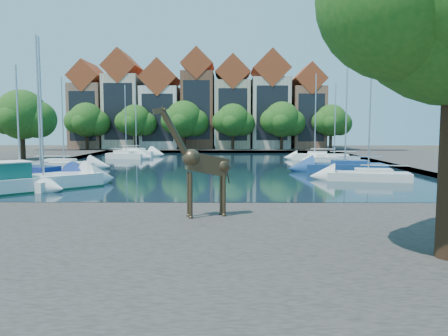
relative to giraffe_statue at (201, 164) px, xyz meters
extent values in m
plane|color=#38332B|center=(-0.15, 3.42, -2.69)|extent=(160.00, 160.00, 0.00)
cube|color=black|center=(-0.15, 27.42, -2.65)|extent=(38.00, 50.00, 0.08)
cube|color=#453F3C|center=(-0.15, -3.58, -2.44)|extent=(50.00, 14.00, 0.50)
cube|color=#453F3C|center=(-0.15, 59.42, -2.44)|extent=(60.00, 16.00, 0.50)
cube|color=#845C48|center=(-23.15, 59.42, 3.31)|extent=(5.39, 9.00, 11.00)
cube|color=brown|center=(-23.15, 59.42, 10.02)|extent=(5.44, 9.18, 5.44)
cube|color=black|center=(-23.15, 54.94, 3.31)|extent=(4.40, 0.05, 8.25)
cube|color=beige|center=(-17.15, 59.42, 4.06)|extent=(5.88, 9.00, 12.50)
cube|color=brown|center=(-17.15, 59.42, 11.63)|extent=(5.94, 9.18, 5.94)
cube|color=black|center=(-17.15, 54.94, 4.06)|extent=(4.80, 0.05, 9.38)
cube|color=silver|center=(-10.65, 59.42, 3.06)|extent=(6.37, 9.00, 10.50)
cube|color=brown|center=(-10.65, 59.42, 9.74)|extent=(6.43, 9.18, 6.43)
cube|color=black|center=(-10.65, 54.94, 3.06)|extent=(5.20, 0.05, 7.88)
cube|color=brown|center=(-4.15, 59.42, 4.31)|extent=(5.39, 9.00, 13.00)
cube|color=brown|center=(-4.15, 59.42, 12.02)|extent=(5.44, 9.18, 5.44)
cube|color=black|center=(-4.15, 54.94, 4.31)|extent=(4.40, 0.05, 9.75)
cube|color=tan|center=(1.85, 59.42, 3.56)|extent=(5.88, 9.00, 11.50)
cube|color=brown|center=(1.85, 59.42, 10.63)|extent=(5.94, 9.18, 5.94)
cube|color=black|center=(1.85, 54.94, 3.56)|extent=(4.80, 0.05, 8.62)
cube|color=beige|center=(8.35, 59.42, 3.81)|extent=(6.37, 9.00, 12.00)
cube|color=brown|center=(8.35, 59.42, 11.24)|extent=(6.43, 9.18, 6.43)
cube|color=black|center=(8.35, 54.94, 3.81)|extent=(5.20, 0.05, 9.00)
cube|color=brown|center=(14.85, 59.42, 3.06)|extent=(5.39, 9.00, 10.50)
cube|color=brown|center=(14.85, 59.42, 9.52)|extent=(5.44, 9.18, 5.44)
cube|color=black|center=(14.85, 54.94, 3.06)|extent=(4.40, 0.05, 7.88)
cylinder|color=#332114|center=(-22.15, 53.92, -0.59)|extent=(0.50, 0.50, 3.20)
sphere|color=#184213|center=(-22.15, 53.92, 2.69)|extent=(5.60, 5.60, 5.60)
sphere|color=#184213|center=(-20.47, 54.22, 2.13)|extent=(4.20, 4.20, 4.20)
sphere|color=#184213|center=(-23.69, 53.52, 2.41)|extent=(3.92, 3.92, 3.92)
cylinder|color=#332114|center=(-14.15, 53.92, -0.59)|extent=(0.50, 0.50, 3.20)
sphere|color=#184213|center=(-14.15, 53.92, 2.57)|extent=(5.20, 5.20, 5.20)
sphere|color=#184213|center=(-12.59, 54.22, 2.05)|extent=(3.90, 3.90, 3.90)
sphere|color=#184213|center=(-15.58, 53.52, 2.31)|extent=(3.64, 3.64, 3.64)
cylinder|color=#332114|center=(-6.15, 53.92, -0.59)|extent=(0.50, 0.50, 3.20)
sphere|color=#184213|center=(-6.15, 53.92, 2.81)|extent=(6.00, 6.00, 6.00)
sphere|color=#184213|center=(-4.35, 54.22, 2.21)|extent=(4.50, 4.50, 4.50)
sphere|color=#184213|center=(-7.80, 53.52, 2.51)|extent=(4.20, 4.20, 4.20)
cylinder|color=#332114|center=(1.85, 53.92, -0.59)|extent=(0.50, 0.50, 3.20)
sphere|color=#184213|center=(1.85, 53.92, 2.63)|extent=(5.40, 5.40, 5.40)
sphere|color=#184213|center=(3.47, 54.22, 2.09)|extent=(4.05, 4.05, 4.05)
sphere|color=#184213|center=(0.36, 53.52, 2.36)|extent=(3.78, 3.78, 3.78)
cylinder|color=#332114|center=(9.85, 53.92, -0.59)|extent=(0.50, 0.50, 3.20)
sphere|color=#184213|center=(9.85, 53.92, 2.75)|extent=(5.80, 5.80, 5.80)
sphere|color=#184213|center=(11.59, 54.22, 2.17)|extent=(4.35, 4.35, 4.35)
sphere|color=#184213|center=(8.25, 53.52, 2.46)|extent=(4.06, 4.06, 4.06)
cylinder|color=#332114|center=(17.85, 53.92, -0.59)|extent=(0.50, 0.50, 3.20)
sphere|color=#184213|center=(17.85, 53.92, 2.57)|extent=(5.20, 5.20, 5.20)
sphere|color=#184213|center=(19.41, 54.22, 2.05)|extent=(3.90, 3.90, 3.90)
sphere|color=#184213|center=(16.42, 53.52, 2.31)|extent=(3.64, 3.64, 3.64)
cylinder|color=#332114|center=(-22.15, 31.42, -0.49)|extent=(0.54, 0.54, 3.40)
sphere|color=#184213|center=(-22.15, 31.42, 2.89)|extent=(5.60, 5.60, 5.60)
sphere|color=#184213|center=(-20.47, 31.72, 2.33)|extent=(4.20, 4.20, 4.20)
sphere|color=#184213|center=(-23.69, 31.02, 2.61)|extent=(3.92, 3.92, 3.92)
cylinder|color=#3D301E|center=(-0.41, -0.35, -1.26)|extent=(0.14, 0.14, 1.85)
cylinder|color=#3D301E|center=(-0.54, 0.02, -1.26)|extent=(0.14, 0.14, 1.85)
cylinder|color=#3D301E|center=(0.92, 0.11, -1.26)|extent=(0.14, 0.14, 1.85)
cylinder|color=#3D301E|center=(0.80, 0.48, -1.26)|extent=(0.14, 0.14, 1.85)
cube|color=#3D301E|center=(0.23, 0.08, -0.03)|extent=(1.86, 1.04, 1.08)
cylinder|color=#3D301E|center=(-1.01, -0.35, 1.18)|extent=(1.21, 0.64, 1.92)
cube|color=#3D301E|center=(-1.61, -0.55, 2.12)|extent=(0.54, 0.32, 0.29)
cube|color=white|center=(-11.87, 9.97, -2.02)|extent=(8.60, 8.51, 1.17)
cylinder|color=#B2B2B7|center=(-11.08, 10.74, 2.77)|extent=(0.14, 0.14, 8.97)
cube|color=silver|center=(-12.39, 10.26, -2.18)|extent=(4.92, 2.99, 0.85)
cube|color=silver|center=(-12.39, 10.26, -1.90)|extent=(2.28, 1.71, 0.47)
cylinder|color=#B2B2B7|center=(-12.39, 10.26, 1.74)|extent=(0.11, 0.11, 7.37)
cube|color=navy|center=(-13.12, 15.09, -2.10)|extent=(7.86, 5.25, 1.02)
cube|color=navy|center=(-13.12, 15.09, -1.76)|extent=(3.70, 2.93, 0.56)
cylinder|color=#B2B2B7|center=(-13.12, 15.09, 3.23)|extent=(0.14, 0.14, 10.09)
cube|color=silver|center=(-15.15, 25.14, -2.18)|extent=(6.53, 2.53, 0.86)
cube|color=silver|center=(-15.15, 25.14, -1.89)|extent=(2.88, 1.70, 0.48)
cylinder|color=#B2B2B7|center=(-15.15, 25.14, 2.21)|extent=(0.12, 0.12, 8.30)
cube|color=silver|center=(-12.15, 38.74, -2.15)|extent=(5.53, 3.41, 0.91)
cube|color=silver|center=(-12.15, 38.74, -1.85)|extent=(2.57, 1.94, 0.51)
cylinder|color=#B2B2B7|center=(-12.15, 38.74, 2.48)|extent=(0.12, 0.12, 8.75)
cube|color=white|center=(-12.15, 44.98, -2.12)|extent=(6.87, 4.71, 0.98)
cube|color=white|center=(-12.15, 44.98, -1.79)|extent=(3.25, 2.61, 0.55)
cylinder|color=#B2B2B7|center=(-12.15, 44.98, 3.08)|extent=(0.13, 0.13, 9.84)
cube|color=silver|center=(11.85, 15.73, -2.20)|extent=(6.46, 3.38, 0.82)
cube|color=silver|center=(11.85, 15.73, -1.92)|extent=(2.94, 2.03, 0.46)
cylinder|color=#B2B2B7|center=(11.85, 15.73, 2.06)|extent=(0.11, 0.11, 8.05)
cube|color=navy|center=(11.85, 22.44, -2.13)|extent=(7.31, 2.75, 0.95)
cube|color=navy|center=(11.85, 22.44, -1.81)|extent=(3.22, 1.87, 0.53)
cylinder|color=#B2B2B7|center=(11.85, 22.44, 3.94)|extent=(0.13, 0.13, 11.61)
cube|color=silver|center=(13.34, 32.71, -2.16)|extent=(5.51, 2.03, 0.90)
cube|color=silver|center=(13.34, 32.71, -1.85)|extent=(2.42, 1.39, 0.50)
cylinder|color=#B2B2B7|center=(13.34, 32.71, 2.29)|extent=(0.12, 0.12, 8.40)
cube|color=white|center=(11.85, 36.56, -2.12)|extent=(5.61, 3.09, 0.98)
cube|color=white|center=(11.85, 36.56, -1.79)|extent=(2.57, 1.83, 0.54)
cylinder|color=#B2B2B7|center=(11.85, 36.56, 3.08)|extent=(0.13, 0.13, 9.85)
camera|label=1|loc=(1.09, -17.68, 1.48)|focal=35.00mm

